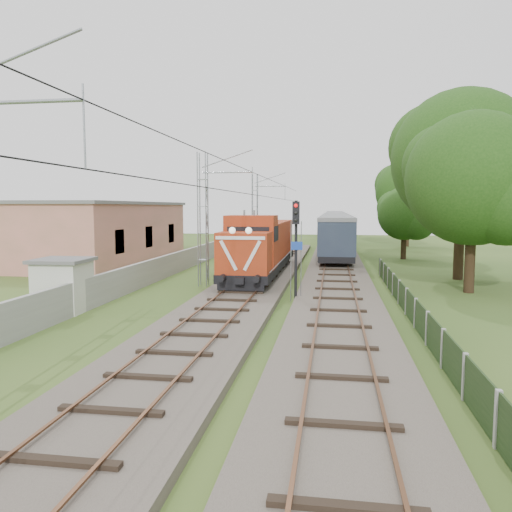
% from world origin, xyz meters
% --- Properties ---
extents(ground, '(140.00, 140.00, 0.00)m').
position_xyz_m(ground, '(0.00, 0.00, 0.00)').
color(ground, '#334F1D').
rests_on(ground, ground).
extents(track_main, '(4.20, 70.00, 0.45)m').
position_xyz_m(track_main, '(0.00, 7.00, 0.18)').
color(track_main, '#6B6054').
rests_on(track_main, ground).
extents(track_side, '(4.20, 80.00, 0.45)m').
position_xyz_m(track_side, '(5.00, 20.00, 0.18)').
color(track_side, '#6B6054').
rests_on(track_side, ground).
extents(catenary, '(3.31, 70.00, 8.00)m').
position_xyz_m(catenary, '(-2.95, 12.00, 4.05)').
color(catenary, gray).
rests_on(catenary, ground).
extents(boundary_wall, '(0.25, 40.00, 1.50)m').
position_xyz_m(boundary_wall, '(-6.50, 12.00, 0.75)').
color(boundary_wall, '#9E9E99').
rests_on(boundary_wall, ground).
extents(station_building, '(8.40, 20.40, 5.22)m').
position_xyz_m(station_building, '(-15.00, 24.00, 2.63)').
color(station_building, tan).
rests_on(station_building, ground).
extents(fence, '(0.12, 32.00, 1.20)m').
position_xyz_m(fence, '(8.00, 3.00, 0.60)').
color(fence, black).
rests_on(fence, ground).
extents(locomotive, '(2.88, 16.42, 4.17)m').
position_xyz_m(locomotive, '(0.00, 16.16, 2.17)').
color(locomotive, black).
rests_on(locomotive, ground).
extents(coach_rake, '(2.89, 64.44, 3.34)m').
position_xyz_m(coach_rake, '(5.00, 51.98, 2.42)').
color(coach_rake, black).
rests_on(coach_rake, ground).
extents(signal_post, '(0.56, 0.44, 5.09)m').
position_xyz_m(signal_post, '(2.91, 7.62, 3.50)').
color(signal_post, black).
rests_on(signal_post, ground).
extents(relay_hut, '(2.46, 2.46, 2.44)m').
position_xyz_m(relay_hut, '(-7.40, 3.75, 1.23)').
color(relay_hut, beige).
rests_on(relay_hut, ground).
extents(tree_a, '(7.70, 7.33, 9.98)m').
position_xyz_m(tree_a, '(12.36, 11.93, 6.23)').
color(tree_a, '#332314').
rests_on(tree_a, ground).
extents(tree_b, '(9.52, 9.07, 12.34)m').
position_xyz_m(tree_b, '(13.04, 17.22, 7.70)').
color(tree_b, '#332314').
rests_on(tree_b, ground).
extents(tree_c, '(5.09, 4.84, 6.59)m').
position_xyz_m(tree_c, '(11.20, 30.01, 4.11)').
color(tree_c, '#332314').
rests_on(tree_c, ground).
extents(tree_d, '(8.09, 7.70, 10.49)m').
position_xyz_m(tree_d, '(13.65, 45.30, 6.54)').
color(tree_d, '#332314').
rests_on(tree_d, ground).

